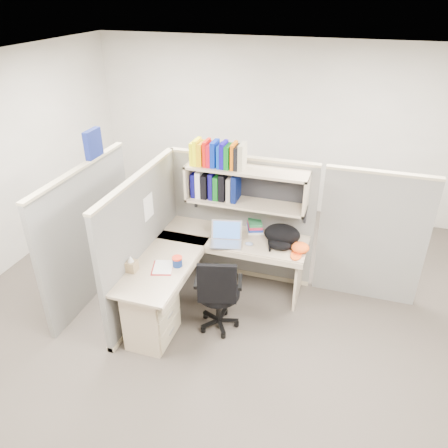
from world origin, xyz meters
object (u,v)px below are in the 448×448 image
(laptop, at_px, (226,235))
(task_chair, at_px, (218,304))
(desk, at_px, (175,293))
(snack_canister, at_px, (177,261))
(backpack, at_px, (281,237))

(laptop, bearing_deg, task_chair, -93.25)
(desk, height_order, snack_canister, snack_canister)
(laptop, relative_size, backpack, 0.86)
(backpack, xyz_separation_m, snack_canister, (-0.97, -0.73, -0.06))
(desk, height_order, laptop, laptop)
(snack_canister, bearing_deg, task_chair, -3.29)
(desk, bearing_deg, snack_canister, 87.14)
(desk, bearing_deg, backpack, 40.34)
(backpack, distance_m, snack_canister, 1.22)
(laptop, bearing_deg, desk, -131.81)
(task_chair, bearing_deg, snack_canister, 176.71)
(desk, distance_m, snack_canister, 0.36)
(backpack, bearing_deg, snack_canister, -141.25)
(laptop, distance_m, snack_canister, 0.68)
(snack_canister, relative_size, task_chair, 0.12)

